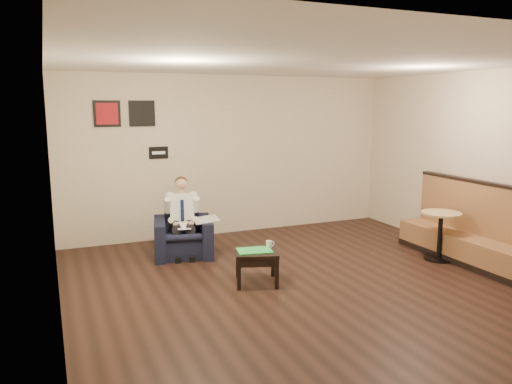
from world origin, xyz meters
name	(u,v)px	position (x,y,z in m)	size (l,w,h in m)	color
ground	(313,286)	(0.00, 0.00, 0.00)	(6.00, 6.00, 0.00)	black
wall_back	(231,156)	(0.00, 3.00, 1.40)	(6.00, 0.02, 2.80)	beige
wall_left	(53,195)	(-3.00, 0.00, 1.40)	(0.02, 6.00, 2.80)	beige
wall_right	(494,166)	(3.00, 0.00, 1.40)	(0.02, 6.00, 2.80)	beige
ceiling	(317,61)	(0.00, 0.00, 2.80)	(6.00, 6.00, 0.02)	white
seating_sign	(159,153)	(-1.30, 2.98, 1.50)	(0.32, 0.02, 0.20)	black
art_print_left	(107,114)	(-2.10, 2.98, 2.15)	(0.42, 0.03, 0.42)	#AD151D
art_print_right	(142,113)	(-1.55, 2.98, 2.15)	(0.42, 0.03, 0.42)	black
armchair	(183,229)	(-1.18, 1.96, 0.42)	(0.86, 0.86, 0.84)	black
seated_man	(183,220)	(-1.20, 1.86, 0.57)	(0.54, 0.82, 1.14)	silver
lap_papers	(183,226)	(-1.22, 1.77, 0.51)	(0.19, 0.27, 0.01)	white
newspaper	(206,219)	(-0.85, 1.80, 0.57)	(0.36, 0.45, 0.01)	silver
side_table	(257,267)	(-0.61, 0.40, 0.22)	(0.53, 0.53, 0.44)	black
green_folder	(254,250)	(-0.65, 0.39, 0.44)	(0.44, 0.31, 0.01)	green
coffee_mug	(269,244)	(-0.41, 0.45, 0.48)	(0.08, 0.08, 0.09)	white
smartphone	(259,247)	(-0.52, 0.53, 0.44)	(0.14, 0.07, 0.01)	black
banquette	(466,222)	(2.59, 0.05, 0.59)	(0.55, 2.29, 1.17)	brown
cafe_table	(440,236)	(2.29, 0.25, 0.36)	(0.58, 0.58, 0.72)	tan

